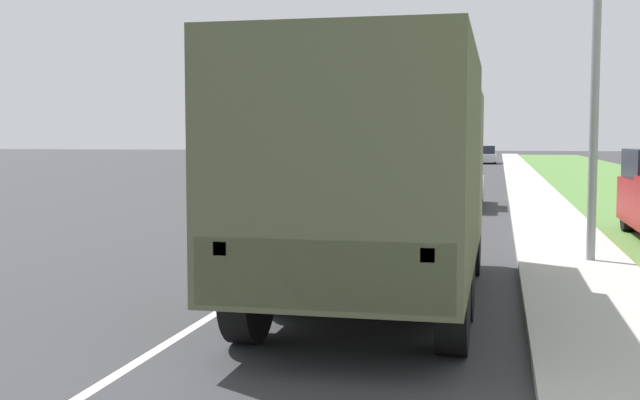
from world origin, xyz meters
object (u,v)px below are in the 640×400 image
at_px(car_second_ahead, 397,166).
at_px(car_third_ahead, 423,158).
at_px(military_truck, 380,168).
at_px(car_nearest_ahead, 453,184).
at_px(car_fourth_ahead, 485,155).

bearing_deg(car_second_ahead, car_third_ahead, 90.30).
bearing_deg(military_truck, car_nearest_ahead, 89.62).
height_order(car_second_ahead, car_third_ahead, car_third_ahead).
xyz_separation_m(military_truck, car_third_ahead, (-3.61, 44.72, -1.00)).
relative_size(car_nearest_ahead, car_third_ahead, 1.02).
bearing_deg(military_truck, car_second_ahead, 96.74).
height_order(car_nearest_ahead, car_fourth_ahead, car_nearest_ahead).
bearing_deg(car_second_ahead, military_truck, -83.26).
bearing_deg(car_fourth_ahead, car_third_ahead, -108.47).
distance_m(military_truck, car_third_ahead, 44.88).
xyz_separation_m(military_truck, car_second_ahead, (-3.53, 29.87, -1.03)).
distance_m(military_truck, car_second_ahead, 30.09).
height_order(military_truck, car_nearest_ahead, military_truck).
xyz_separation_m(car_nearest_ahead, car_second_ahead, (-3.63, 15.23, -0.00)).
height_order(car_second_ahead, car_fourth_ahead, car_second_ahead).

